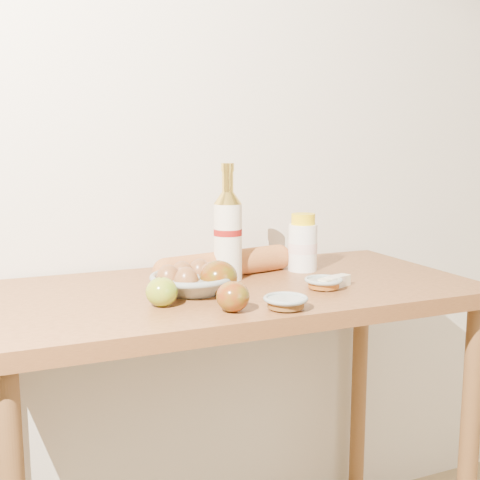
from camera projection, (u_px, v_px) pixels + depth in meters
name	position (u px, v px, depth m)	size (l,w,h in m)	color
back_wall	(192.00, 126.00, 1.74)	(3.50, 0.02, 2.60)	silver
table	(235.00, 333.00, 1.52)	(1.20, 0.60, 0.90)	#975E30
bourbon_bottle	(228.00, 233.00, 1.55)	(0.09, 0.09, 0.30)	#F2E9CD
cream_bottle	(303.00, 244.00, 1.67)	(0.08, 0.08, 0.16)	white
egg_bowl	(192.00, 281.00, 1.43)	(0.27, 0.27, 0.07)	gray
baguette	(226.00, 264.00, 1.59)	(0.43, 0.15, 0.07)	#C8793D
apple_yellowgreen	(162.00, 292.00, 1.31)	(0.09, 0.09, 0.06)	#A69821
apple_redgreen_front	(233.00, 296.00, 1.27)	(0.09, 0.09, 0.07)	maroon
apple_redgreen_right	(219.00, 278.00, 1.41)	(0.10, 0.10, 0.08)	maroon
sugar_bowl	(286.00, 302.00, 1.29)	(0.11, 0.11, 0.03)	#909E99
syrup_bowl	(324.00, 283.00, 1.47)	(0.10, 0.10, 0.03)	#96A49D
butter_stick	(335.00, 282.00, 1.48)	(0.10, 0.06, 0.03)	beige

